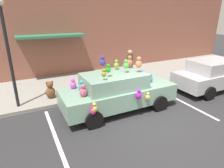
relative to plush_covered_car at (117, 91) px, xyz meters
name	(u,v)px	position (x,y,z in m)	size (l,w,h in m)	color
ground_plane	(158,125)	(0.75, -1.69, -0.81)	(60.00, 60.00, 0.00)	#2D2D30
sidewalk	(101,81)	(0.75, 3.31, -0.74)	(24.00, 4.00, 0.15)	gray
storefront_building	(86,22)	(0.73, 5.45, 2.38)	(24.00, 1.25, 6.40)	brown
parking_stripe_front	(182,102)	(2.93, -0.69, -0.81)	(0.12, 3.60, 0.01)	silver
parking_stripe_rear	(55,135)	(-2.66, -0.69, -0.81)	(0.12, 3.60, 0.01)	silver
plush_covered_car	(117,91)	(0.00, 0.00, 0.00)	(4.57, 1.99, 2.20)	#7EA992
parked_sedan_behind	(213,74)	(5.44, -0.20, -0.02)	(4.31, 1.92, 1.54)	#B7B7BC
teddy_bear_on_sidewalk	(50,90)	(-2.27, 2.04, -0.29)	(0.42, 0.35, 0.80)	brown
street_lamp_post	(7,45)	(-3.61, 1.81, 1.83)	(0.28, 0.28, 4.08)	black
pedestrian_near_shopfront	(130,68)	(1.84, 2.09, 0.19)	(0.34, 0.34, 1.82)	brown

